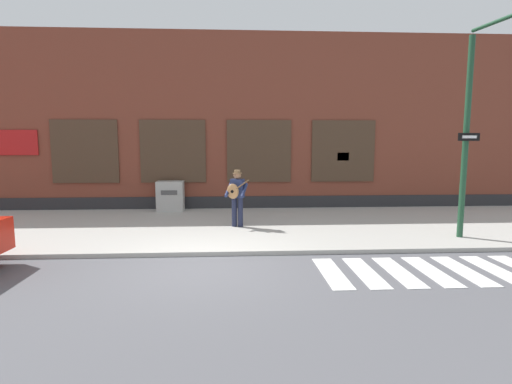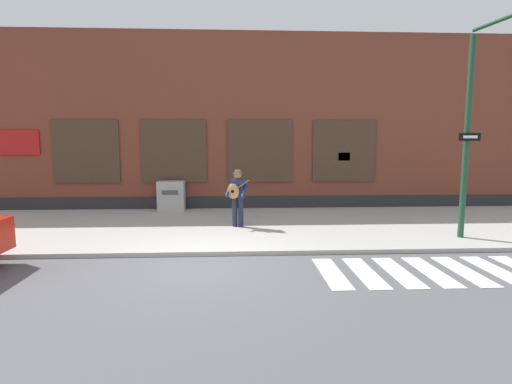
# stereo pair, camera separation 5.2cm
# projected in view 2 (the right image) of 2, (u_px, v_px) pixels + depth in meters

# --- Properties ---
(ground_plane) EXTENTS (160.00, 160.00, 0.00)m
(ground_plane) POSITION_uv_depth(u_px,v_px,m) (204.00, 267.00, 8.30)
(ground_plane) COLOR #56565B
(sidewalk) EXTENTS (28.00, 6.00, 0.10)m
(sidewalk) POSITION_uv_depth(u_px,v_px,m) (214.00, 226.00, 12.01)
(sidewalk) COLOR #ADAAA3
(sidewalk) RESTS_ON ground
(building_backdrop) EXTENTS (28.00, 4.06, 6.54)m
(building_backdrop) POSITION_uv_depth(u_px,v_px,m) (219.00, 125.00, 16.55)
(building_backdrop) COLOR brown
(building_backdrop) RESTS_ON ground
(crosswalk) EXTENTS (5.78, 1.90, 0.01)m
(crosswalk) POSITION_uv_depth(u_px,v_px,m) (463.00, 271.00, 8.02)
(crosswalk) COLOR silver
(crosswalk) RESTS_ON ground
(busker) EXTENTS (0.72, 0.66, 1.67)m
(busker) POSITION_uv_depth(u_px,v_px,m) (237.00, 195.00, 11.62)
(busker) COLOR #1E233D
(busker) RESTS_ON sidewalk
(traffic_light) EXTENTS (0.81, 3.44, 5.29)m
(traffic_light) POSITION_uv_depth(u_px,v_px,m) (510.00, 87.00, 8.73)
(traffic_light) COLOR #1E472D
(traffic_light) RESTS_ON sidewalk
(utility_box) EXTENTS (0.95, 0.57, 1.07)m
(utility_box) POSITION_uv_depth(u_px,v_px,m) (171.00, 196.00, 14.38)
(utility_box) COLOR #ADADA8
(utility_box) RESTS_ON sidewalk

